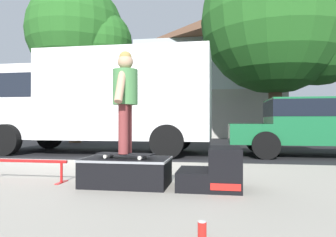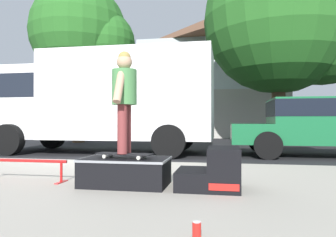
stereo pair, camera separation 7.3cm
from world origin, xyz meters
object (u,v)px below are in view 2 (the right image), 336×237
at_px(skate_box, 126,171).
at_px(skater_kid, 124,93).
at_px(pickup_truck_green, 329,124).
at_px(grind_rail, 23,165).
at_px(street_tree_neighbour, 287,23).
at_px(street_tree_main, 84,35).
at_px(soda_can, 197,230).
at_px(box_truck, 101,98).
at_px(kicker_ramp, 214,172).
at_px(skateboard, 124,154).

bearing_deg(skate_box, skater_kid, -98.63).
height_order(skate_box, pickup_truck_green, pickup_truck_green).
xyz_separation_m(grind_rail, street_tree_neighbour, (5.52, 9.87, 4.80)).
bearing_deg(skater_kid, street_tree_main, 118.08).
height_order(soda_can, box_truck, box_truck).
bearing_deg(grind_rail, skate_box, -1.24).
relative_size(skate_box, soda_can, 9.15).
xyz_separation_m(box_truck, street_tree_main, (-2.59, 4.28, 3.29)).
relative_size(box_truck, street_tree_neighbour, 0.81).
bearing_deg(soda_can, kicker_ramp, 87.60).
height_order(skateboard, soda_can, skateboard).
height_order(skate_box, street_tree_neighbour, street_tree_neighbour).
relative_size(skateboard, skater_kid, 0.59).
bearing_deg(street_tree_neighbour, pickup_truck_green, -87.58).
bearing_deg(street_tree_neighbour, box_truck, -143.89).
distance_m(soda_can, pickup_truck_green, 7.65).
height_order(skater_kid, pickup_truck_green, skater_kid).
bearing_deg(grind_rail, pickup_truck_green, 42.32).
bearing_deg(skater_kid, box_truck, 115.45).
bearing_deg(pickup_truck_green, grind_rail, -137.68).
relative_size(grind_rail, soda_can, 10.67).
xyz_separation_m(pickup_truck_green, street_tree_main, (-9.25, 4.23, 4.09)).
bearing_deg(box_truck, kicker_ramp, -54.72).
height_order(skate_box, skateboard, skateboard).
bearing_deg(skate_box, street_tree_neighbour, 68.14).
distance_m(grind_rail, street_tree_neighbour, 12.28).
bearing_deg(pickup_truck_green, soda_can, -113.70).
distance_m(skater_kid, pickup_truck_green, 6.74).
relative_size(grind_rail, street_tree_neighbour, 0.16).
distance_m(skater_kid, box_truck, 5.80).
bearing_deg(box_truck, skate_box, -64.34).
height_order(kicker_ramp, soda_can, kicker_ramp).
bearing_deg(kicker_ramp, skateboard, -178.18).
distance_m(skate_box, skater_kid, 1.04).
height_order(skateboard, street_tree_main, street_tree_main).
relative_size(kicker_ramp, pickup_truck_green, 0.14).
xyz_separation_m(skate_box, pickup_truck_green, (4.17, 5.24, 0.58)).
bearing_deg(skater_kid, street_tree_neighbour, 68.19).
bearing_deg(grind_rail, street_tree_main, 110.51).
xyz_separation_m(soda_can, street_tree_main, (-6.18, 11.21, 4.80)).
distance_m(skate_box, skateboard, 0.23).
bearing_deg(pickup_truck_green, street_tree_neighbour, 92.42).
bearing_deg(kicker_ramp, soda_can, -92.40).
bearing_deg(street_tree_main, kicker_ramp, -56.55).
height_order(skate_box, kicker_ramp, kicker_ramp).
height_order(skate_box, skater_kid, skater_kid).
bearing_deg(soda_can, skate_box, 122.48).
height_order(grind_rail, box_truck, box_truck).
bearing_deg(skateboard, skate_box, 81.37).
distance_m(skate_box, kicker_ramp, 1.18).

